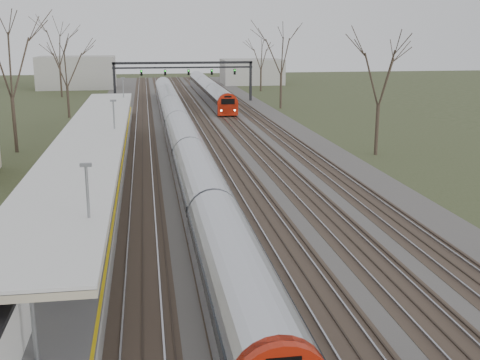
% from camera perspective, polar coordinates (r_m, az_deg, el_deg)
% --- Properties ---
extents(track_bed, '(24.00, 160.00, 0.22)m').
position_cam_1_polar(track_bed, '(62.86, -3.49, 4.36)').
color(track_bed, '#474442').
rests_on(track_bed, ground).
extents(platform, '(3.50, 69.00, 1.00)m').
position_cam_1_polar(platform, '(45.45, -13.09, 0.89)').
color(platform, '#9E9B93').
rests_on(platform, ground).
extents(canopy, '(4.10, 50.00, 3.11)m').
position_cam_1_polar(canopy, '(40.38, -13.78, 4.21)').
color(canopy, slate).
rests_on(canopy, platform).
extents(signal_gantry, '(21.00, 0.59, 6.08)m').
position_cam_1_polar(signal_gantry, '(92.06, -5.36, 10.39)').
color(signal_gantry, black).
rests_on(signal_gantry, ground).
extents(tree_west_far, '(5.50, 5.50, 11.33)m').
position_cam_1_polar(tree_west_far, '(55.94, -21.08, 10.50)').
color(tree_west_far, '#2D231C').
rests_on(tree_west_far, ground).
extents(tree_east_far, '(5.00, 5.00, 10.30)m').
position_cam_1_polar(tree_east_far, '(52.60, 13.14, 10.10)').
color(tree_east_far, '#2D231C').
rests_on(tree_east_far, ground).
extents(train_near, '(2.62, 90.21, 3.05)m').
position_cam_1_polar(train_near, '(58.49, -5.84, 5.01)').
color(train_near, '#B7BAC3').
rests_on(train_near, ground).
extents(train_far, '(2.62, 45.21, 3.05)m').
position_cam_1_polar(train_far, '(96.97, -2.97, 8.57)').
color(train_far, '#B7BAC3').
rests_on(train_far, ground).
extents(passenger, '(0.59, 0.68, 1.58)m').
position_cam_1_polar(passenger, '(22.91, -16.82, -8.94)').
color(passenger, '#382B55').
rests_on(passenger, platform).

